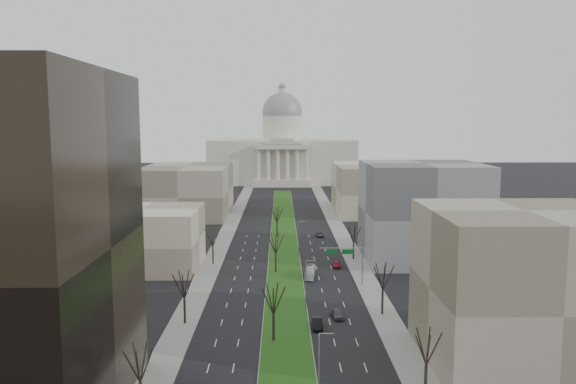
{
  "coord_description": "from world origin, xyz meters",
  "views": [
    {
      "loc": [
        -0.81,
        -44.1,
        34.26
      ],
      "look_at": [
        1.15,
        109.46,
        14.77
      ],
      "focal_mm": 35.0,
      "sensor_mm": 36.0,
      "label": 1
    }
  ],
  "objects": [
    {
      "name": "tree_right_far",
      "position": [
        17.2,
        92.0,
        6.53
      ],
      "size": [
        5.04,
        5.04,
        9.07
      ],
      "color": "black",
      "rests_on": "ground"
    },
    {
      "name": "building_grey_right",
      "position": [
        34.0,
        92.0,
        12.0
      ],
      "size": [
        28.0,
        26.0,
        24.0
      ],
      "primitive_type": "cube",
      "color": "#5D5F62",
      "rests_on": "ground"
    },
    {
      "name": "sidewalk_right",
      "position": [
        17.5,
        95.0,
        0.07
      ],
      "size": [
        5.0,
        330.0,
        0.15
      ],
      "primitive_type": "cube",
      "color": "gray",
      "rests_on": "ground"
    },
    {
      "name": "tree_right_mid",
      "position": [
        17.2,
        52.0,
        7.16
      ],
      "size": [
        5.52,
        5.52,
        9.94
      ],
      "color": "black",
      "rests_on": "ground"
    },
    {
      "name": "tree_right_near",
      "position": [
        17.2,
        22.0,
        6.69
      ],
      "size": [
        5.16,
        5.16,
        9.29
      ],
      "color": "black",
      "rests_on": "ground"
    },
    {
      "name": "building_beige_left",
      "position": [
        -33.0,
        85.0,
        7.0
      ],
      "size": [
        26.0,
        22.0,
        14.0
      ],
      "primitive_type": "cube",
      "color": "gray",
      "rests_on": "ground"
    },
    {
      "name": "building_far_left",
      "position": [
        -35.0,
        160.0,
        9.0
      ],
      "size": [
        30.0,
        40.0,
        18.0
      ],
      "primitive_type": "cube",
      "color": "#79715D",
      "rests_on": "ground"
    },
    {
      "name": "car_red",
      "position": [
        12.27,
        84.69,
        0.65
      ],
      "size": [
        2.21,
        4.63,
        1.3
      ],
      "primitive_type": "imported",
      "rotation": [
        0.0,
        0.0,
        -0.09
      ],
      "color": "maroon",
      "rests_on": "ground"
    },
    {
      "name": "streetlamp_median_b",
      "position": [
        3.76,
        55.0,
        4.81
      ],
      "size": [
        1.9,
        0.2,
        9.16
      ],
      "color": "gray",
      "rests_on": "ground"
    },
    {
      "name": "car_grey_near",
      "position": [
        8.99,
        50.45,
        0.75
      ],
      "size": [
        2.42,
        4.64,
        1.51
      ],
      "primitive_type": "imported",
      "rotation": [
        0.0,
        0.0,
        0.15
      ],
      "color": "#4C4E54",
      "rests_on": "ground"
    },
    {
      "name": "streetlamp_median_a",
      "position": [
        3.76,
        20.0,
        4.81
      ],
      "size": [
        1.9,
        0.2,
        9.16
      ],
      "color": "gray",
      "rests_on": "ground"
    },
    {
      "name": "mast_arm_signs",
      "position": [
        13.49,
        70.03,
        6.11
      ],
      "size": [
        9.12,
        0.24,
        8.09
      ],
      "color": "gray",
      "rests_on": "ground"
    },
    {
      "name": "car_grey_far",
      "position": [
        10.75,
        120.07,
        0.64
      ],
      "size": [
        2.23,
        4.63,
        1.27
      ],
      "primitive_type": "imported",
      "rotation": [
        0.0,
        0.0,
        0.03
      ],
      "color": "#414548",
      "rests_on": "ground"
    },
    {
      "name": "car_black",
      "position": [
        5.2,
        45.72,
        0.79
      ],
      "size": [
        1.68,
        4.81,
        1.58
      ],
      "primitive_type": "imported",
      "rotation": [
        0.0,
        0.0,
        0.0
      ],
      "color": "black",
      "rests_on": "ground"
    },
    {
      "name": "tree_left_near",
      "position": [
        -17.2,
        18.0,
        6.61
      ],
      "size": [
        5.1,
        5.1,
        9.18
      ],
      "color": "black",
      "rests_on": "ground"
    },
    {
      "name": "box_van",
      "position": [
        5.61,
        76.31,
        1.12
      ],
      "size": [
        2.82,
        8.17,
        2.23
      ],
      "primitive_type": "imported",
      "rotation": [
        0.0,
        0.0,
        -0.12
      ],
      "color": "white",
      "rests_on": "ground"
    },
    {
      "name": "building_far_right",
      "position": [
        35.0,
        165.0,
        9.0
      ],
      "size": [
        30.0,
        40.0,
        18.0
      ],
      "primitive_type": "cube",
      "color": "gray",
      "rests_on": "ground"
    },
    {
      "name": "median",
      "position": [
        0.0,
        118.99,
        0.1
      ],
      "size": [
        8.0,
        222.03,
        0.2
      ],
      "color": "#999993",
      "rests_on": "ground"
    },
    {
      "name": "tree_left_far",
      "position": [
        -17.2,
        88.0,
        6.84
      ],
      "size": [
        5.28,
        5.28,
        9.5
      ],
      "color": "black",
      "rests_on": "ground"
    },
    {
      "name": "tree_median_a",
      "position": [
        -2.0,
        40.0,
        7.0
      ],
      "size": [
        5.4,
        5.4,
        9.72
      ],
      "color": "black",
      "rests_on": "ground"
    },
    {
      "name": "streetlamp_median_c",
      "position": [
        3.76,
        95.0,
        4.81
      ],
      "size": [
        1.9,
        0.2,
        9.16
      ],
      "color": "gray",
      "rests_on": "ground"
    },
    {
      "name": "ground",
      "position": [
        0.0,
        120.0,
        0.0
      ],
      "size": [
        600.0,
        600.0,
        0.0
      ],
      "primitive_type": "plane",
      "color": "black",
      "rests_on": "ground"
    },
    {
      "name": "sidewalk_left",
      "position": [
        -17.5,
        95.0,
        0.07
      ],
      "size": [
        5.0,
        330.0,
        0.15
      ],
      "primitive_type": "cube",
      "color": "gray",
      "rests_on": "ground"
    },
    {
      "name": "tree_median_b",
      "position": [
        -2.0,
        80.0,
        7.0
      ],
      "size": [
        5.4,
        5.4,
        9.72
      ],
      "color": "black",
      "rests_on": "ground"
    },
    {
      "name": "tree_median_c",
      "position": [
        -2.0,
        120.0,
        7.0
      ],
      "size": [
        5.4,
        5.4,
        9.72
      ],
      "color": "black",
      "rests_on": "ground"
    },
    {
      "name": "building_tan_right",
      "position": [
        33.0,
        32.0,
        11.0
      ],
      "size": [
        26.0,
        24.0,
        22.0
      ],
      "primitive_type": "cube",
      "color": "#79715D",
      "rests_on": "ground"
    },
    {
      "name": "capitol",
      "position": [
        0.0,
        269.59,
        16.31
      ],
      "size": [
        80.0,
        46.0,
        55.0
      ],
      "color": "beige",
      "rests_on": "ground"
    },
    {
      "name": "tree_left_mid",
      "position": [
        -17.2,
        48.0,
        7.0
      ],
      "size": [
        5.4,
        5.4,
        9.72
      ],
      "color": "black",
      "rests_on": "ground"
    }
  ]
}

